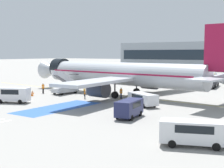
{
  "coord_description": "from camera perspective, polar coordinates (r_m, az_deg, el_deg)",
  "views": [
    {
      "loc": [
        29.07,
        -45.71,
        7.36
      ],
      "look_at": [
        -0.71,
        -2.03,
        2.15
      ],
      "focal_mm": 50.0,
      "sensor_mm": 36.0,
      "label": 1
    }
  ],
  "objects": [
    {
      "name": "apron_leadline_yellow",
      "position": [
        54.78,
        1.26,
        -2.09
      ],
      "size": [
        76.07,
        7.79,
        0.01
      ],
      "primitive_type": "cube",
      "rotation": [
        0.0,
        0.0,
        1.47
      ],
      "color": "gold",
      "rests_on": "ground_plane"
    },
    {
      "name": "ground_crew_2",
      "position": [
        54.51,
        -5.06,
        -1.02
      ],
      "size": [
        0.35,
        0.48,
        1.84
      ],
      "rotation": [
        0.0,
        0.0,
        5.03
      ],
      "color": "#2D2D33",
      "rests_on": "ground_plane"
    },
    {
      "name": "ground_crew_0",
      "position": [
        50.76,
        1.66,
        -1.52
      ],
      "size": [
        0.32,
        0.47,
        1.81
      ],
      "rotation": [
        0.0,
        0.0,
        4.49
      ],
      "color": "#191E38",
      "rests_on": "ground_plane"
    },
    {
      "name": "ground_plane",
      "position": [
        54.67,
        1.81,
        -2.11
      ],
      "size": [
        600.0,
        600.0,
        0.0
      ],
      "primitive_type": "plane",
      "color": "gray"
    },
    {
      "name": "service_van_2",
      "position": [
        48.72,
        -17.71,
        -1.73
      ],
      "size": [
        5.29,
        3.79,
        2.26
      ],
      "rotation": [
        0.0,
        0.0,
        2.01
      ],
      "color": "silver",
      "rests_on": "ground_plane"
    },
    {
      "name": "traffic_cone_1",
      "position": [
        60.41,
        -15.31,
        -1.28
      ],
      "size": [
        0.53,
        0.53,
        0.59
      ],
      "color": "orange",
      "rests_on": "ground_plane"
    },
    {
      "name": "apron_stand_patch_blue",
      "position": [
        43.09,
        -9.75,
        -4.28
      ],
      "size": [
        4.87,
        13.22,
        0.01
      ],
      "primitive_type": "cube",
      "color": "#2856A8",
      "rests_on": "ground_plane"
    },
    {
      "name": "fuel_tanker",
      "position": [
        70.88,
        17.55,
        0.84
      ],
      "size": [
        3.87,
        9.93,
        3.48
      ],
      "rotation": [
        0.0,
        0.0,
        0.15
      ],
      "color": "#38383D",
      "rests_on": "ground_plane"
    },
    {
      "name": "ground_crew_1",
      "position": [
        58.79,
        -12.49,
        -0.64
      ],
      "size": [
        0.48,
        0.35,
        1.85
      ],
      "rotation": [
        0.0,
        0.0,
        3.44
      ],
      "color": "black",
      "rests_on": "ground_plane"
    },
    {
      "name": "boarding_stairs_forward",
      "position": [
        57.53,
        -8.53,
        -0.74
      ],
      "size": [
        2.67,
        5.4,
        4.34
      ],
      "rotation": [
        0.0,
        0.0,
        -0.1
      ],
      "color": "#ADB2BA",
      "rests_on": "ground_plane"
    },
    {
      "name": "traffic_cone_2",
      "position": [
        58.43,
        -14.35,
        -1.47
      ],
      "size": [
        0.56,
        0.56,
        0.63
      ],
      "color": "orange",
      "rests_on": "ground_plane"
    },
    {
      "name": "ground_crew_3",
      "position": [
        50.74,
        -4.99,
        -1.66
      ],
      "size": [
        0.45,
        0.48,
        1.65
      ],
      "rotation": [
        0.0,
        0.0,
        2.27
      ],
      "color": "black",
      "rests_on": "ground_plane"
    },
    {
      "name": "service_van_3",
      "position": [
        35.83,
        3.17,
        -4.23
      ],
      "size": [
        2.49,
        4.7,
        2.04
      ],
      "rotation": [
        0.0,
        0.0,
        0.15
      ],
      "color": "#1E234C",
      "rests_on": "ground_plane"
    },
    {
      "name": "service_van_0",
      "position": [
        25.78,
        14.74,
        -8.31
      ],
      "size": [
        5.64,
        3.67,
        2.05
      ],
      "rotation": [
        0.0,
        0.0,
        1.94
      ],
      "color": "silver",
      "rests_on": "ground_plane"
    },
    {
      "name": "traffic_cone_0",
      "position": [
        55.7,
        -14.44,
        -1.79
      ],
      "size": [
        0.61,
        0.61,
        0.68
      ],
      "color": "orange",
      "rests_on": "ground_plane"
    },
    {
      "name": "airliner",
      "position": [
        53.98,
        1.82,
        1.84
      ],
      "size": [
        42.79,
        33.74,
        11.4
      ],
      "rotation": [
        0.0,
        0.0,
        1.47
      ],
      "color": "#B7BCC4",
      "rests_on": "ground_plane"
    },
    {
      "name": "service_van_1",
      "position": [
        43.93,
        5.65,
        -2.6
      ],
      "size": [
        5.39,
        4.06,
        1.78
      ],
      "rotation": [
        0.0,
        0.0,
        1.08
      ],
      "color": "silver",
      "rests_on": "ground_plane"
    },
    {
      "name": "terminal_building",
      "position": [
        138.48,
        19.44,
        4.81
      ],
      "size": [
        92.9,
        12.1,
        12.26
      ],
      "color": "#89939E",
      "rests_on": "ground_plane"
    }
  ]
}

